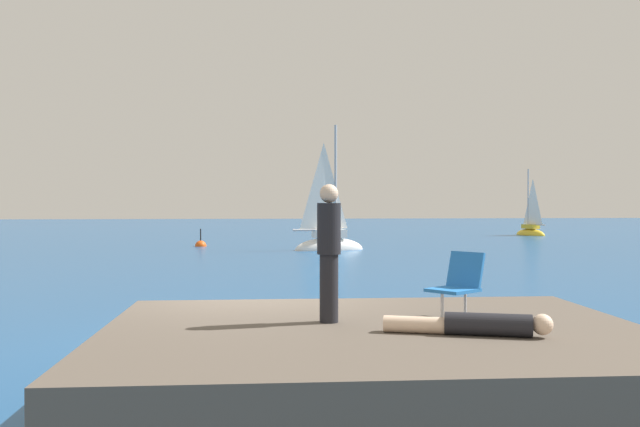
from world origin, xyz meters
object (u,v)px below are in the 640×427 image
(sailboat_near, at_px, (329,243))
(person_sunbather, at_px, (475,325))
(beach_chair, at_px, (458,282))
(sailboat_far, at_px, (531,231))
(person_standing, at_px, (329,249))
(marker_buoy, at_px, (201,246))

(sailboat_near, height_order, person_sunbather, sailboat_near)
(person_sunbather, height_order, beach_chair, beach_chair)
(sailboat_near, height_order, sailboat_far, sailboat_near)
(person_standing, bearing_deg, sailboat_far, 46.21)
(marker_buoy, bearing_deg, person_sunbather, -79.87)
(sailboat_far, bearing_deg, person_standing, 134.76)
(person_standing, xyz_separation_m, beach_chair, (1.60, 0.15, -0.42))
(person_sunbather, xyz_separation_m, marker_buoy, (-4.80, 26.88, -0.83))
(sailboat_near, distance_m, person_sunbather, 23.74)
(beach_chair, xyz_separation_m, marker_buoy, (-4.95, 25.78, -1.16))
(beach_chair, bearing_deg, person_standing, -32.15)
(sailboat_near, height_order, beach_chair, sailboat_near)
(sailboat_near, bearing_deg, person_sunbather, -107.53)
(sailboat_far, relative_size, marker_buoy, 4.18)
(marker_buoy, bearing_deg, person_standing, -82.64)
(sailboat_far, distance_m, marker_buoy, 22.46)
(person_standing, height_order, beach_chair, person_standing)
(person_sunbather, relative_size, marker_buoy, 1.51)
(sailboat_near, bearing_deg, marker_buoy, 136.80)
(sailboat_far, height_order, person_standing, sailboat_far)
(person_standing, bearing_deg, sailboat_near, 65.65)
(sailboat_far, bearing_deg, beach_chair, 136.82)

